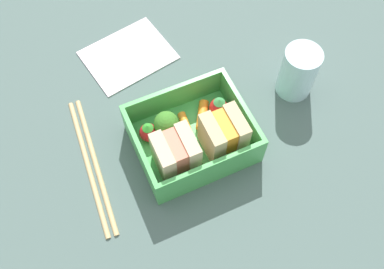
{
  "coord_description": "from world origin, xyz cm",
  "views": [
    {
      "loc": [
        11.1,
        24.55,
        52.69
      ],
      "look_at": [
        0.0,
        0.0,
        2.7
      ],
      "focal_mm": 40.0,
      "sensor_mm": 36.0,
      "label": 1
    }
  ],
  "objects_px": {
    "carrot_stick_left": "(184,126)",
    "broccoli_floret": "(166,124)",
    "sandwich_center_left": "(176,154)",
    "strawberry_left": "(219,107)",
    "strawberry_far_left": "(149,132)",
    "folded_napkin": "(128,55)",
    "sandwich_left": "(223,135)",
    "carrot_stick_far_left": "(202,115)",
    "chopstick_pair": "(91,164)",
    "drinking_glass": "(298,72)"
  },
  "relations": [
    {
      "from": "carrot_stick_left",
      "to": "broccoli_floret",
      "type": "relative_size",
      "value": 0.89
    },
    {
      "from": "sandwich_center_left",
      "to": "strawberry_left",
      "type": "xyz_separation_m",
      "value": [
        -0.08,
        -0.05,
        -0.02
      ]
    },
    {
      "from": "broccoli_floret",
      "to": "strawberry_far_left",
      "type": "height_order",
      "value": "broccoli_floret"
    },
    {
      "from": "sandwich_center_left",
      "to": "broccoli_floret",
      "type": "xyz_separation_m",
      "value": [
        -0.01,
        -0.05,
        -0.01
      ]
    },
    {
      "from": "strawberry_far_left",
      "to": "folded_napkin",
      "type": "height_order",
      "value": "strawberry_far_left"
    },
    {
      "from": "strawberry_left",
      "to": "carrot_stick_left",
      "type": "xyz_separation_m",
      "value": [
        0.05,
        0.0,
        -0.01
      ]
    },
    {
      "from": "sandwich_left",
      "to": "broccoli_floret",
      "type": "height_order",
      "value": "sandwich_left"
    },
    {
      "from": "sandwich_center_left",
      "to": "folded_napkin",
      "type": "bearing_deg",
      "value": -91.8
    },
    {
      "from": "carrot_stick_far_left",
      "to": "sandwich_center_left",
      "type": "bearing_deg",
      "value": 39.55
    },
    {
      "from": "chopstick_pair",
      "to": "drinking_glass",
      "type": "height_order",
      "value": "drinking_glass"
    },
    {
      "from": "strawberry_left",
      "to": "sandwich_left",
      "type": "bearing_deg",
      "value": 69.65
    },
    {
      "from": "carrot_stick_left",
      "to": "carrot_stick_far_left",
      "type": "bearing_deg",
      "value": -171.97
    },
    {
      "from": "strawberry_far_left",
      "to": "folded_napkin",
      "type": "distance_m",
      "value": 0.16
    },
    {
      "from": "carrot_stick_far_left",
      "to": "drinking_glass",
      "type": "distance_m",
      "value": 0.15
    },
    {
      "from": "sandwich_center_left",
      "to": "broccoli_floret",
      "type": "distance_m",
      "value": 0.05
    },
    {
      "from": "strawberry_left",
      "to": "carrot_stick_left",
      "type": "height_order",
      "value": "strawberry_left"
    },
    {
      "from": "broccoli_floret",
      "to": "drinking_glass",
      "type": "xyz_separation_m",
      "value": [
        -0.2,
        -0.0,
        0.0
      ]
    },
    {
      "from": "drinking_glass",
      "to": "sandwich_center_left",
      "type": "bearing_deg",
      "value": 12.99
    },
    {
      "from": "sandwich_center_left",
      "to": "carrot_stick_left",
      "type": "relative_size",
      "value": 1.6
    },
    {
      "from": "broccoli_floret",
      "to": "drinking_glass",
      "type": "distance_m",
      "value": 0.2
    },
    {
      "from": "sandwich_left",
      "to": "carrot_stick_left",
      "type": "relative_size",
      "value": 1.6
    },
    {
      "from": "strawberry_far_left",
      "to": "chopstick_pair",
      "type": "distance_m",
      "value": 0.09
    },
    {
      "from": "strawberry_left",
      "to": "drinking_glass",
      "type": "height_order",
      "value": "drinking_glass"
    },
    {
      "from": "folded_napkin",
      "to": "strawberry_far_left",
      "type": "bearing_deg",
      "value": 81.04
    },
    {
      "from": "sandwich_center_left",
      "to": "strawberry_left",
      "type": "height_order",
      "value": "sandwich_center_left"
    },
    {
      "from": "strawberry_far_left",
      "to": "drinking_glass",
      "type": "height_order",
      "value": "drinking_glass"
    },
    {
      "from": "carrot_stick_left",
      "to": "drinking_glass",
      "type": "relative_size",
      "value": 0.48
    },
    {
      "from": "carrot_stick_far_left",
      "to": "drinking_glass",
      "type": "bearing_deg",
      "value": 179.11
    },
    {
      "from": "carrot_stick_far_left",
      "to": "strawberry_far_left",
      "type": "relative_size",
      "value": 1.38
    },
    {
      "from": "sandwich_left",
      "to": "drinking_glass",
      "type": "relative_size",
      "value": 0.77
    },
    {
      "from": "strawberry_far_left",
      "to": "drinking_glass",
      "type": "relative_size",
      "value": 0.4
    },
    {
      "from": "sandwich_left",
      "to": "chopstick_pair",
      "type": "relative_size",
      "value": 0.29
    },
    {
      "from": "sandwich_center_left",
      "to": "sandwich_left",
      "type": "bearing_deg",
      "value": 180.0
    },
    {
      "from": "folded_napkin",
      "to": "sandwich_center_left",
      "type": "bearing_deg",
      "value": 88.2
    },
    {
      "from": "sandwich_left",
      "to": "broccoli_floret",
      "type": "relative_size",
      "value": 1.42
    },
    {
      "from": "broccoli_floret",
      "to": "chopstick_pair",
      "type": "bearing_deg",
      "value": -1.72
    },
    {
      "from": "broccoli_floret",
      "to": "chopstick_pair",
      "type": "distance_m",
      "value": 0.11
    },
    {
      "from": "strawberry_left",
      "to": "sandwich_center_left",
      "type": "bearing_deg",
      "value": 29.67
    },
    {
      "from": "drinking_glass",
      "to": "folded_napkin",
      "type": "relative_size",
      "value": 0.61
    },
    {
      "from": "carrot_stick_left",
      "to": "folded_napkin",
      "type": "height_order",
      "value": "carrot_stick_left"
    },
    {
      "from": "strawberry_left",
      "to": "broccoli_floret",
      "type": "height_order",
      "value": "broccoli_floret"
    },
    {
      "from": "carrot_stick_left",
      "to": "strawberry_far_left",
      "type": "height_order",
      "value": "strawberry_far_left"
    },
    {
      "from": "sandwich_center_left",
      "to": "folded_napkin",
      "type": "xyz_separation_m",
      "value": [
        -0.01,
        -0.21,
        -0.04
      ]
    },
    {
      "from": "chopstick_pair",
      "to": "sandwich_center_left",
      "type": "bearing_deg",
      "value": 153.54
    },
    {
      "from": "sandwich_center_left",
      "to": "chopstick_pair",
      "type": "height_order",
      "value": "sandwich_center_left"
    },
    {
      "from": "strawberry_left",
      "to": "strawberry_far_left",
      "type": "bearing_deg",
      "value": -2.19
    },
    {
      "from": "strawberry_left",
      "to": "carrot_stick_far_left",
      "type": "height_order",
      "value": "strawberry_left"
    },
    {
      "from": "chopstick_pair",
      "to": "folded_napkin",
      "type": "xyz_separation_m",
      "value": [
        -0.11,
        -0.15,
        -0.0
      ]
    },
    {
      "from": "strawberry_far_left",
      "to": "chopstick_pair",
      "type": "bearing_deg",
      "value": 0.71
    },
    {
      "from": "sandwich_left",
      "to": "carrot_stick_far_left",
      "type": "relative_size",
      "value": 1.41
    }
  ]
}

